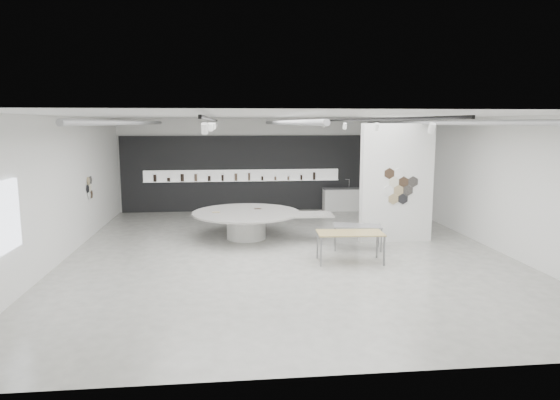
{
  "coord_description": "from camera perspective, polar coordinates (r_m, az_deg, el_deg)",
  "views": [
    {
      "loc": [
        -1.64,
        -13.61,
        3.61
      ],
      "look_at": [
        -0.05,
        1.2,
        1.31
      ],
      "focal_mm": 32.0,
      "sensor_mm": 36.0,
      "label": 1
    }
  ],
  "objects": [
    {
      "name": "display_island",
      "position": [
        15.71,
        -3.62,
        -2.43
      ],
      "size": [
        4.37,
        3.47,
        0.87
      ],
      "rotation": [
        0.0,
        0.0,
        -0.03
      ],
      "color": "white",
      "rests_on": "ground"
    },
    {
      "name": "partition_column",
      "position": [
        15.59,
        13.18,
        1.89
      ],
      "size": [
        2.2,
        0.38,
        3.6
      ],
      "color": "white",
      "rests_on": "ground"
    },
    {
      "name": "sample_table_wood",
      "position": [
        13.13,
        8.02,
        -3.93
      ],
      "size": [
        1.75,
        0.95,
        0.8
      ],
      "rotation": [
        0.0,
        0.0,
        -0.06
      ],
      "color": "tan",
      "rests_on": "ground"
    },
    {
      "name": "kitchen_counter",
      "position": [
        20.92,
        7.17,
        0.08
      ],
      "size": [
        1.64,
        0.65,
        1.29
      ],
      "rotation": [
        0.0,
        0.0,
        0.0
      ],
      "color": "white",
      "rests_on": "ground"
    },
    {
      "name": "back_wall_display",
      "position": [
        20.71,
        -1.78,
        3.06
      ],
      "size": [
        11.8,
        0.27,
        3.1
      ],
      "color": "black",
      "rests_on": "ground"
    },
    {
      "name": "room",
      "position": [
        13.78,
        0.35,
        2.39
      ],
      "size": [
        12.02,
        14.02,
        3.82
      ],
      "color": "#AEAEA4",
      "rests_on": "ground"
    },
    {
      "name": "sample_table_stone",
      "position": [
        14.53,
        8.86,
        -3.11
      ],
      "size": [
        1.47,
        0.92,
        0.7
      ],
      "rotation": [
        0.0,
        0.0,
        -0.18
      ],
      "color": "slate",
      "rests_on": "ground"
    }
  ]
}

